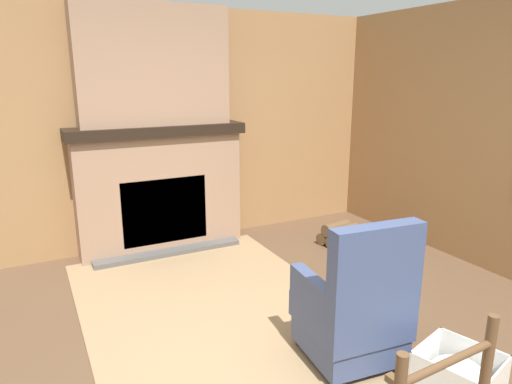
% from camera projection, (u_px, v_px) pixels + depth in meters
% --- Properties ---
extents(ground_plane, '(14.00, 14.00, 0.00)m').
position_uv_depth(ground_plane, '(273.00, 377.00, 2.93)').
color(ground_plane, brown).
extents(wood_panel_wall_left, '(0.06, 5.98, 2.58)m').
position_uv_depth(wood_panel_wall_left, '(152.00, 130.00, 4.95)').
color(wood_panel_wall_left, '#9E7247').
rests_on(wood_panel_wall_left, ground).
extents(fireplace_hearth, '(0.55, 1.85, 1.37)m').
position_uv_depth(fireplace_hearth, '(160.00, 189.00, 4.92)').
color(fireplace_hearth, '#9E7A60').
rests_on(fireplace_hearth, ground).
extents(chimney_breast, '(0.30, 1.54, 1.20)m').
position_uv_depth(chimney_breast, '(153.00, 66.00, 4.61)').
color(chimney_breast, '#9E7A60').
rests_on(chimney_breast, fireplace_hearth).
extents(area_rug, '(3.88, 2.03, 0.01)m').
position_uv_depth(area_rug, '(238.00, 337.00, 3.35)').
color(area_rug, '#997A56').
rests_on(area_rug, ground).
extents(armchair, '(0.67, 0.66, 1.03)m').
position_uv_depth(armchair, '(354.00, 312.00, 2.99)').
color(armchair, '#3D4C75').
rests_on(armchair, ground).
extents(firewood_stack, '(0.48, 0.42, 0.26)m').
position_uv_depth(firewood_stack, '(340.00, 236.00, 5.13)').
color(firewood_stack, brown).
rests_on(firewood_stack, ground).
extents(laundry_basket, '(0.51, 0.49, 0.34)m').
position_uv_depth(laundry_basket, '(458.00, 379.00, 2.64)').
color(laundry_basket, white).
rests_on(laundry_basket, ground).
extents(oil_lamp_vase, '(0.13, 0.13, 0.28)m').
position_uv_depth(oil_lamp_vase, '(115.00, 117.00, 4.58)').
color(oil_lamp_vase, silver).
rests_on(oil_lamp_vase, fireplace_hearth).
extents(storage_case, '(0.14, 0.22, 0.14)m').
position_uv_depth(storage_case, '(197.00, 116.00, 4.97)').
color(storage_case, black).
rests_on(storage_case, fireplace_hearth).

